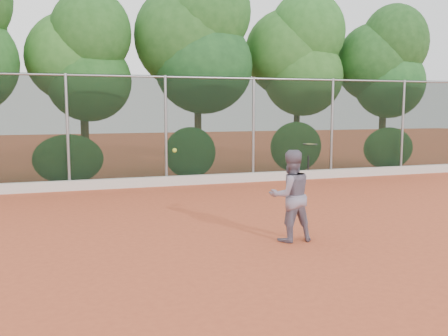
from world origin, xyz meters
name	(u,v)px	position (x,y,z in m)	size (l,w,h in m)	color
ground	(240,239)	(0.00, 0.00, 0.00)	(80.00, 80.00, 0.00)	#BD4E2C
concrete_curb	(168,181)	(0.00, 6.82, 0.15)	(24.00, 0.20, 0.30)	beige
tennis_player	(290,196)	(0.85, -0.41, 0.86)	(0.84, 0.65, 1.72)	slate
chainlink_fence	(166,127)	(0.00, 7.00, 1.86)	(24.09, 0.09, 3.50)	black
foliage_backdrop	(138,52)	(-0.55, 8.98, 4.40)	(23.70, 3.63, 7.55)	#402C18
tennis_racket	(310,146)	(1.19, -0.48, 1.78)	(0.32, 0.32, 0.50)	black
tennis_ball_in_flight	(175,150)	(-1.39, -0.59, 1.79)	(0.07, 0.07, 0.07)	#AEC52C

